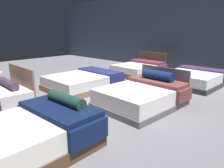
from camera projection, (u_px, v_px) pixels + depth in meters
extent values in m
cube|color=slate|center=(111.00, 95.00, 6.12)|extent=(18.00, 18.00, 0.02)
cube|color=#333D4C|center=(191.00, 31.00, 9.10)|extent=(18.00, 0.06, 3.50)
cube|color=#8F6951|center=(22.00, 85.00, 5.33)|extent=(1.49, 0.10, 0.95)
cylinder|color=#472F4B|center=(8.00, 83.00, 5.09)|extent=(0.92, 0.23, 0.19)
cube|color=#503826|center=(25.00, 149.00, 3.16)|extent=(1.51, 2.10, 0.21)
cube|color=white|center=(23.00, 133.00, 3.09)|extent=(1.44, 2.04, 0.32)
cube|color=#0E1B3F|center=(59.00, 108.00, 3.50)|extent=(1.44, 0.76, 0.08)
cube|color=#0E1B3F|center=(37.00, 109.00, 4.03)|extent=(0.11, 0.72, 0.32)
cube|color=#0E1B3F|center=(89.00, 134.00, 3.08)|extent=(0.11, 0.72, 0.32)
cylinder|color=#1C3C32|center=(66.00, 100.00, 3.58)|extent=(0.84, 0.23, 0.20)
cube|color=brown|center=(83.00, 86.00, 6.75)|extent=(1.67, 2.16, 0.17)
cube|color=silver|center=(83.00, 79.00, 6.69)|extent=(1.61, 2.10, 0.28)
cube|color=navy|center=(100.00, 71.00, 7.16)|extent=(1.63, 0.63, 0.06)
cube|color=navy|center=(85.00, 73.00, 7.76)|extent=(0.06, 0.62, 0.30)
cube|color=navy|center=(117.00, 80.00, 6.64)|extent=(0.06, 0.62, 0.30)
cube|color=#574F55|center=(140.00, 104.00, 5.18)|extent=(1.64, 2.03, 0.14)
cube|color=silver|center=(140.00, 95.00, 5.12)|extent=(1.58, 1.97, 0.34)
cube|color=#574F55|center=(164.00, 83.00, 5.75)|extent=(1.47, 0.10, 0.85)
cube|color=brown|center=(157.00, 82.00, 5.50)|extent=(1.56, 0.67, 0.09)
cube|color=brown|center=(133.00, 83.00, 6.11)|extent=(0.11, 0.61, 0.30)
cube|color=brown|center=(184.00, 95.00, 5.00)|extent=(0.11, 0.61, 0.30)
cylinder|color=#111E4C|center=(158.00, 75.00, 5.49)|extent=(0.86, 0.29, 0.25)
cube|color=brown|center=(138.00, 72.00, 8.82)|extent=(1.57, 1.96, 0.18)
cube|color=silver|center=(138.00, 67.00, 8.77)|extent=(1.51, 1.90, 0.24)
cube|color=brown|center=(152.00, 62.00, 9.39)|extent=(1.43, 0.08, 0.87)
cube|color=brown|center=(147.00, 62.00, 9.16)|extent=(1.52, 0.61, 0.09)
cube|color=brown|center=(133.00, 63.00, 9.74)|extent=(0.10, 0.57, 0.24)
cube|color=brown|center=(163.00, 68.00, 8.67)|extent=(0.10, 0.57, 0.24)
cube|color=#2B282C|center=(193.00, 83.00, 7.17)|extent=(1.69, 1.96, 0.15)
cube|color=silver|center=(194.00, 76.00, 7.11)|extent=(1.63, 1.90, 0.29)
cube|color=#472B53|center=(203.00, 69.00, 7.53)|extent=(1.64, 0.57, 0.05)
cube|color=#472B53|center=(181.00, 70.00, 8.13)|extent=(0.06, 0.53, 0.26)
cylinder|color=#3F3F44|center=(2.00, 128.00, 4.04)|extent=(0.24, 0.24, 0.02)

